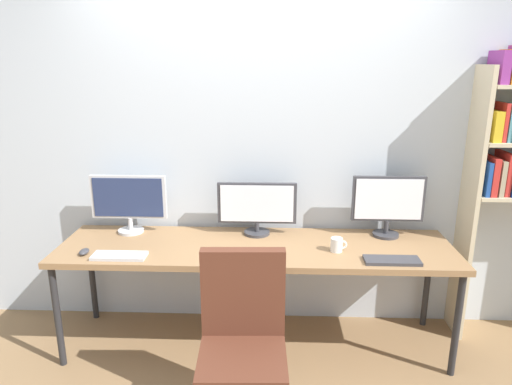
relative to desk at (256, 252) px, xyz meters
The scene contains 11 objects.
wall_back 0.74m from the desk, 90.00° to the left, with size 5.00×0.10×2.60m.
desk is the anchor object (origin of this frame).
office_chair 0.85m from the desk, 92.42° to the right, with size 0.52×0.52×0.99m.
monitor_left 0.97m from the desk, 166.73° to the left, with size 0.53×0.18×0.41m.
monitor_center 0.33m from the desk, 90.00° to the left, with size 0.55×0.18×0.37m.
monitor_right 0.97m from the desk, 13.27° to the left, with size 0.49×0.18×0.43m.
keyboard_left 0.87m from the desk, 164.69° to the right, with size 0.33×0.13×0.02m, color silver.
keyboard_center 0.24m from the desk, 90.00° to the right, with size 0.35×0.13×0.02m, color #38383D.
keyboard_right 0.87m from the desk, 15.31° to the right, with size 0.34×0.13×0.02m, color #38383D.
computer_mouse 1.10m from the desk, behind, with size 0.06×0.10×0.03m, color #38383D.
coffee_mug 0.54m from the desk, ahead, with size 0.11×0.08×0.09m.
Camera 1 is at (0.12, -2.26, 1.92)m, focal length 32.55 mm.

